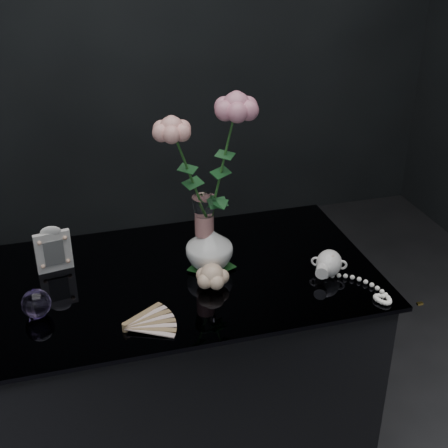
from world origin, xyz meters
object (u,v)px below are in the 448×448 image
object	(u,v)px
vase	(209,245)
wine_glass	(204,232)
picture_frame	(53,248)
paperweight	(36,303)
loose_rose	(212,276)
pearl_jar	(329,262)

from	to	relation	value
vase	wine_glass	bearing A→B (deg)	143.03
wine_glass	picture_frame	world-z (taller)	wine_glass
picture_frame	paperweight	bearing A→B (deg)	-113.53
paperweight	wine_glass	bearing A→B (deg)	14.25
paperweight	loose_rose	distance (m)	0.42
vase	pearl_jar	size ratio (longest dim) A/B	0.54
picture_frame	pearl_jar	bearing A→B (deg)	-26.63
wine_glass	paperweight	size ratio (longest dim) A/B	2.95
wine_glass	loose_rose	world-z (taller)	wine_glass
wine_glass	pearl_jar	bearing A→B (deg)	-22.66
wine_glass	picture_frame	bearing A→B (deg)	167.40
wine_glass	pearl_jar	xyz separation A→B (m)	(0.30, -0.12, -0.07)
picture_frame	loose_rose	bearing A→B (deg)	-35.93
picture_frame	loose_rose	xyz separation A→B (m)	(0.37, -0.19, -0.03)
picture_frame	loose_rose	world-z (taller)	picture_frame
wine_glass	pearl_jar	world-z (taller)	wine_glass
picture_frame	paperweight	world-z (taller)	picture_frame
vase	picture_frame	size ratio (longest dim) A/B	0.99
vase	loose_rose	size ratio (longest dim) A/B	0.70
picture_frame	pearl_jar	size ratio (longest dim) A/B	0.54
wine_glass	picture_frame	xyz separation A→B (m)	(-0.38, 0.09, -0.04)
loose_rose	vase	bearing A→B (deg)	85.92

